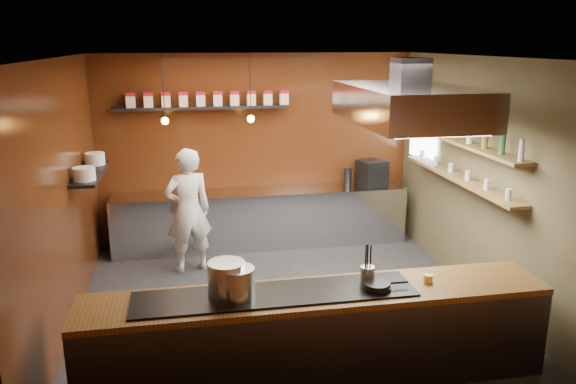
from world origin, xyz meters
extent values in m
plane|color=black|center=(0.00, 0.00, 0.00)|extent=(5.00, 5.00, 0.00)
plane|color=#341709|center=(0.00, 2.50, 1.50)|extent=(5.00, 0.00, 5.00)
plane|color=#341709|center=(-2.50, 0.00, 1.50)|extent=(0.00, 5.00, 5.00)
plane|color=#484228|center=(2.50, 0.00, 1.50)|extent=(0.00, 5.00, 5.00)
plane|color=silver|center=(0.00, 0.00, 3.00)|extent=(5.00, 5.00, 0.00)
plane|color=white|center=(2.45, 1.70, 1.90)|extent=(0.00, 1.00, 1.00)
cube|color=silver|center=(0.00, 2.17, 0.45)|extent=(4.60, 0.65, 0.90)
cube|color=#38383D|center=(0.00, -1.60, 0.43)|extent=(4.40, 0.70, 0.86)
cube|color=brown|center=(0.00, -1.60, 0.89)|extent=(4.40, 0.72, 0.06)
cube|color=black|center=(-0.40, -1.60, 0.93)|extent=(2.60, 0.55, 0.02)
cube|color=black|center=(-0.90, 2.36, 2.20)|extent=(2.60, 0.26, 0.04)
cube|color=black|center=(-2.34, 1.00, 1.55)|extent=(0.30, 1.40, 0.04)
cube|color=olive|center=(2.34, 0.30, 1.92)|extent=(0.26, 2.80, 0.04)
cube|color=olive|center=(2.34, 0.30, 1.45)|extent=(0.26, 2.80, 0.04)
cube|color=#38383D|center=(1.30, -0.40, 2.85)|extent=(0.35, 0.35, 0.30)
cube|color=silver|center=(1.30, -0.40, 2.50)|extent=(1.20, 2.00, 0.40)
cube|color=white|center=(1.30, -0.40, 2.29)|extent=(1.00, 1.80, 0.02)
cylinder|color=black|center=(-1.40, 1.70, 2.55)|extent=(0.01, 0.01, 0.90)
sphere|color=orange|center=(-1.40, 1.70, 2.10)|extent=(0.10, 0.10, 0.10)
cylinder|color=black|center=(-0.20, 1.70, 2.55)|extent=(0.01, 0.01, 0.90)
sphere|color=orange|center=(-0.20, 1.70, 2.10)|extent=(0.10, 0.10, 0.10)
cube|color=beige|center=(-1.90, 2.36, 2.31)|extent=(0.13, 0.13, 0.17)
cube|color=maroon|center=(-1.90, 2.36, 2.42)|extent=(0.13, 0.13, 0.05)
cube|color=beige|center=(-1.64, 2.36, 2.31)|extent=(0.13, 0.13, 0.17)
cube|color=maroon|center=(-1.64, 2.36, 2.42)|extent=(0.13, 0.13, 0.05)
cube|color=beige|center=(-1.39, 2.36, 2.31)|extent=(0.13, 0.13, 0.17)
cube|color=maroon|center=(-1.39, 2.36, 2.42)|extent=(0.13, 0.13, 0.05)
cube|color=beige|center=(-1.13, 2.36, 2.31)|extent=(0.13, 0.13, 0.17)
cube|color=maroon|center=(-1.13, 2.36, 2.42)|extent=(0.13, 0.13, 0.05)
cube|color=beige|center=(-0.88, 2.36, 2.31)|extent=(0.13, 0.13, 0.17)
cube|color=maroon|center=(-0.88, 2.36, 2.42)|extent=(0.14, 0.13, 0.05)
cube|color=beige|center=(-0.62, 2.36, 2.31)|extent=(0.13, 0.13, 0.17)
cube|color=maroon|center=(-0.62, 2.36, 2.42)|extent=(0.14, 0.13, 0.05)
cube|color=beige|center=(-0.37, 2.36, 2.31)|extent=(0.13, 0.13, 0.17)
cube|color=maroon|center=(-0.37, 2.36, 2.42)|extent=(0.14, 0.13, 0.05)
cube|color=beige|center=(-0.11, 2.36, 2.31)|extent=(0.13, 0.13, 0.17)
cube|color=maroon|center=(-0.11, 2.36, 2.42)|extent=(0.14, 0.13, 0.05)
cube|color=beige|center=(0.14, 2.36, 2.31)|extent=(0.13, 0.13, 0.17)
cube|color=maroon|center=(0.14, 2.36, 2.42)|extent=(0.14, 0.13, 0.05)
cube|color=beige|center=(0.40, 2.36, 2.31)|extent=(0.13, 0.13, 0.17)
cube|color=maroon|center=(0.40, 2.36, 2.42)|extent=(0.14, 0.13, 0.05)
cylinder|color=white|center=(-2.34, 0.55, 1.65)|extent=(0.26, 0.26, 0.16)
cylinder|color=white|center=(-2.34, 1.45, 1.65)|extent=(0.26, 0.26, 0.16)
cylinder|color=silver|center=(2.34, -1.00, 2.06)|extent=(0.06, 0.06, 0.24)
cylinder|color=#2D5933|center=(2.34, -0.63, 2.06)|extent=(0.06, 0.06, 0.24)
cylinder|color=#8C601E|center=(2.34, -0.26, 2.06)|extent=(0.06, 0.06, 0.24)
cylinder|color=silver|center=(2.34, 0.11, 2.06)|extent=(0.06, 0.06, 0.24)
cylinder|color=#2D5933|center=(2.34, 0.49, 2.06)|extent=(0.06, 0.06, 0.24)
cylinder|color=#8C601E|center=(2.34, 0.86, 2.06)|extent=(0.06, 0.06, 0.24)
cylinder|color=silver|center=(2.34, 1.23, 2.06)|extent=(0.06, 0.06, 0.24)
cylinder|color=#2D5933|center=(2.34, 1.60, 2.06)|extent=(0.06, 0.06, 0.24)
cylinder|color=silver|center=(2.34, -0.85, 1.53)|extent=(0.07, 0.07, 0.13)
cylinder|color=silver|center=(2.34, -0.39, 1.53)|extent=(0.07, 0.07, 0.13)
cylinder|color=silver|center=(2.34, 0.07, 1.53)|extent=(0.07, 0.07, 0.13)
cylinder|color=silver|center=(2.34, 0.53, 1.53)|extent=(0.07, 0.07, 0.13)
cylinder|color=silver|center=(2.34, 0.99, 1.53)|extent=(0.07, 0.07, 0.13)
cylinder|color=silver|center=(2.34, 1.45, 1.53)|extent=(0.07, 0.07, 0.13)
cylinder|color=#BBBDC2|center=(-0.84, -1.58, 1.10)|extent=(0.39, 0.39, 0.33)
cylinder|color=#B4B6BB|center=(-0.75, -1.64, 1.09)|extent=(0.39, 0.39, 0.29)
cylinder|color=#B3B6BA|center=(0.49, -1.56, 1.03)|extent=(0.15, 0.15, 0.18)
cylinder|color=black|center=(0.54, -1.69, 0.96)|extent=(0.27, 0.27, 0.03)
cylinder|color=black|center=(0.54, -1.69, 0.99)|extent=(0.25, 0.25, 0.03)
cylinder|color=black|center=(0.76, -1.69, 0.99)|extent=(0.18, 0.02, 0.02)
cylinder|color=gold|center=(1.09, -1.60, 0.96)|extent=(0.11, 0.11, 0.08)
cube|color=black|center=(1.83, 2.21, 1.10)|extent=(0.49, 0.48, 0.41)
imported|color=white|center=(-1.14, 1.35, 0.89)|extent=(0.73, 0.57, 1.77)
camera|label=1|loc=(-1.16, -6.26, 3.18)|focal=35.00mm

